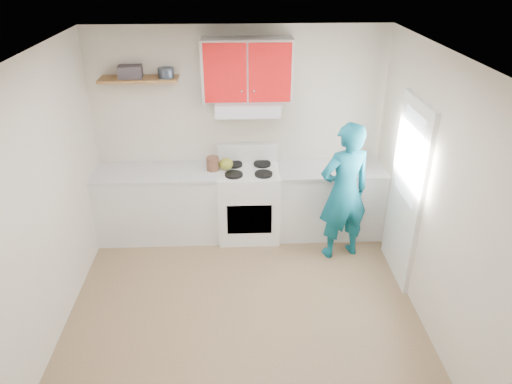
{
  "coord_description": "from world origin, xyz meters",
  "views": [
    {
      "loc": [
        -0.04,
        -3.7,
        3.38
      ],
      "look_at": [
        0.15,
        0.55,
        1.15
      ],
      "focal_mm": 32.99,
      "sensor_mm": 36.0,
      "label": 1
    }
  ],
  "objects_px": {
    "stove": "(249,203)",
    "person": "(344,192)",
    "kettle": "(226,164)",
    "tin": "(166,73)",
    "crock": "(213,164)"
  },
  "relations": [
    {
      "from": "stove",
      "to": "person",
      "type": "xyz_separation_m",
      "value": [
        1.1,
        -0.51,
        0.39
      ]
    },
    {
      "from": "kettle",
      "to": "stove",
      "type": "bearing_deg",
      "value": -28.31
    },
    {
      "from": "stove",
      "to": "tin",
      "type": "distance_m",
      "value": 1.89
    },
    {
      "from": "stove",
      "to": "person",
      "type": "relative_size",
      "value": 0.54
    },
    {
      "from": "kettle",
      "to": "crock",
      "type": "relative_size",
      "value": 0.93
    },
    {
      "from": "crock",
      "to": "person",
      "type": "xyz_separation_m",
      "value": [
        1.53,
        -0.53,
        -0.14
      ]
    },
    {
      "from": "stove",
      "to": "crock",
      "type": "height_order",
      "value": "crock"
    },
    {
      "from": "tin",
      "to": "crock",
      "type": "bearing_deg",
      "value": -15.23
    },
    {
      "from": "tin",
      "to": "person",
      "type": "distance_m",
      "value": 2.47
    },
    {
      "from": "kettle",
      "to": "person",
      "type": "distance_m",
      "value": 1.48
    },
    {
      "from": "tin",
      "to": "person",
      "type": "bearing_deg",
      "value": -18.23
    },
    {
      "from": "tin",
      "to": "person",
      "type": "xyz_separation_m",
      "value": [
        2.03,
        -0.67,
        -1.24
      ]
    },
    {
      "from": "stove",
      "to": "tin",
      "type": "xyz_separation_m",
      "value": [
        -0.93,
        0.16,
        1.63
      ]
    },
    {
      "from": "crock",
      "to": "person",
      "type": "distance_m",
      "value": 1.63
    },
    {
      "from": "stove",
      "to": "crock",
      "type": "distance_m",
      "value": 0.69
    }
  ]
}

